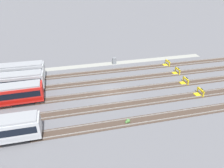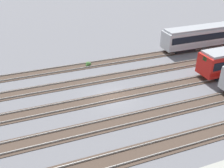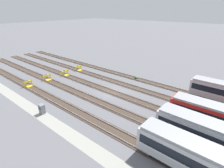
{
  "view_description": "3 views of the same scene",
  "coord_description": "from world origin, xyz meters",
  "px_view_note": "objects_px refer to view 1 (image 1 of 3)",
  "views": [
    {
      "loc": [
        8.33,
        34.55,
        21.18
      ],
      "look_at": [
        -0.04,
        0.0,
        1.8
      ],
      "focal_mm": 35.0,
      "sensor_mm": 36.0,
      "label": 1
    },
    {
      "loc": [
        -9.04,
        -24.22,
        16.47
      ],
      "look_at": [
        -0.04,
        0.0,
        1.8
      ],
      "focal_mm": 42.0,
      "sensor_mm": 36.0,
      "label": 2
    },
    {
      "loc": [
        20.07,
        -24.39,
        15.57
      ],
      "look_at": [
        -0.04,
        0.0,
        1.8
      ],
      "focal_mm": 28.0,
      "sensor_mm": 36.0,
      "label": 3
    }
  ],
  "objects_px": {
    "bumper_stop_middle_track": "(185,81)",
    "bumper_stop_far_inner_track": "(199,92)",
    "bumper_stop_nearest_track": "(167,63)",
    "bumper_stop_near_inner_track": "(177,71)",
    "weed_clump": "(128,121)",
    "electrical_cabinet": "(114,61)"
  },
  "relations": [
    {
      "from": "weed_clump",
      "to": "bumper_stop_far_inner_track",
      "type": "bearing_deg",
      "value": -163.01
    },
    {
      "from": "bumper_stop_far_inner_track",
      "to": "weed_clump",
      "type": "relative_size",
      "value": 2.18
    },
    {
      "from": "bumper_stop_near_inner_track",
      "to": "bumper_stop_far_inner_track",
      "type": "height_order",
      "value": "same"
    },
    {
      "from": "bumper_stop_nearest_track",
      "to": "bumper_stop_middle_track",
      "type": "xyz_separation_m",
      "value": [
        0.61,
        9.3,
        0.0
      ]
    },
    {
      "from": "bumper_stop_nearest_track",
      "to": "electrical_cabinet",
      "type": "relative_size",
      "value": 1.25
    },
    {
      "from": "bumper_stop_middle_track",
      "to": "weed_clump",
      "type": "bearing_deg",
      "value": 31.97
    },
    {
      "from": "weed_clump",
      "to": "bumper_stop_near_inner_track",
      "type": "bearing_deg",
      "value": -138.22
    },
    {
      "from": "bumper_stop_far_inner_track",
      "to": "electrical_cabinet",
      "type": "relative_size",
      "value": 1.25
    },
    {
      "from": "bumper_stop_near_inner_track",
      "to": "electrical_cabinet",
      "type": "bearing_deg",
      "value": -34.76
    },
    {
      "from": "electrical_cabinet",
      "to": "weed_clump",
      "type": "bearing_deg",
      "value": 81.12
    },
    {
      "from": "bumper_stop_near_inner_track",
      "to": "bumper_stop_middle_track",
      "type": "bearing_deg",
      "value": 81.31
    },
    {
      "from": "bumper_stop_far_inner_track",
      "to": "bumper_stop_middle_track",
      "type": "bearing_deg",
      "value": -85.85
    },
    {
      "from": "bumper_stop_nearest_track",
      "to": "electrical_cabinet",
      "type": "height_order",
      "value": "electrical_cabinet"
    },
    {
      "from": "bumper_stop_near_inner_track",
      "to": "bumper_stop_middle_track",
      "type": "relative_size",
      "value": 1.0
    },
    {
      "from": "bumper_stop_middle_track",
      "to": "electrical_cabinet",
      "type": "height_order",
      "value": "electrical_cabinet"
    },
    {
      "from": "bumper_stop_near_inner_track",
      "to": "weed_clump",
      "type": "bearing_deg",
      "value": 41.78
    },
    {
      "from": "bumper_stop_nearest_track",
      "to": "electrical_cabinet",
      "type": "bearing_deg",
      "value": -17.39
    },
    {
      "from": "bumper_stop_nearest_track",
      "to": "bumper_stop_far_inner_track",
      "type": "xyz_separation_m",
      "value": [
        0.27,
        13.95,
        0.0
      ]
    },
    {
      "from": "bumper_stop_nearest_track",
      "to": "bumper_stop_near_inner_track",
      "type": "bearing_deg",
      "value": 91.24
    },
    {
      "from": "bumper_stop_middle_track",
      "to": "bumper_stop_far_inner_track",
      "type": "bearing_deg",
      "value": 94.15
    },
    {
      "from": "bumper_stop_near_inner_track",
      "to": "electrical_cabinet",
      "type": "height_order",
      "value": "electrical_cabinet"
    },
    {
      "from": "bumper_stop_far_inner_track",
      "to": "electrical_cabinet",
      "type": "bearing_deg",
      "value": -56.44
    }
  ]
}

